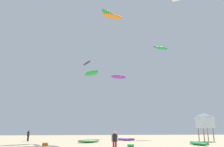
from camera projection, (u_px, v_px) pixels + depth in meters
The scene contains 14 objects.
person_foreground at pixel (115, 140), 17.37m from camera, with size 0.52×0.36×1.57m.
person_midground at pixel (28, 135), 33.29m from camera, with size 0.41×0.41×1.61m.
kite_grounded_near at pixel (126, 140), 34.65m from camera, with size 3.07×2.16×0.36m.
kite_grounded_mid at pixel (199, 144), 24.62m from camera, with size 1.50×3.19×0.37m.
kite_grounded_far at pixel (89, 141), 29.02m from camera, with size 3.33×2.40×0.42m.
lifeguard_tower at pixel (205, 120), 33.92m from camera, with size 2.30×2.30×4.15m.
cooler_box at pixel (45, 144), 23.58m from camera, with size 0.56×0.36×0.32m, color orange.
gear_bag at pixel (131, 146), 21.16m from camera, with size 0.56×0.36×0.32m, color green.
kite_aloft_2 at pixel (113, 16), 44.91m from camera, with size 4.67×2.50×0.78m.
kite_aloft_4 at pixel (108, 13), 51.07m from camera, with size 4.02×3.87×0.64m.
kite_aloft_5 at pixel (91, 73), 32.50m from camera, with size 2.50×2.99×0.71m.
kite_aloft_6 at pixel (87, 63), 36.60m from camera, with size 1.78×3.01×0.64m.
kite_aloft_7 at pixel (161, 48), 54.61m from camera, with size 4.34×2.35×0.54m.
kite_aloft_8 at pixel (119, 77), 52.11m from camera, with size 3.87×1.67×0.96m.
Camera 1 is at (-3.74, -12.22, 1.70)m, focal length 35.66 mm.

